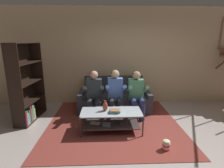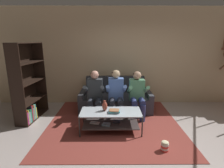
# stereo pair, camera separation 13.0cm
# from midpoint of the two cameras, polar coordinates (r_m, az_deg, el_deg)

# --- Properties ---
(ground) EXTENTS (16.80, 16.80, 0.00)m
(ground) POSITION_cam_midpoint_polar(r_m,az_deg,el_deg) (3.58, 11.63, -19.09)
(ground) COLOR #AFA39D
(back_partition) EXTENTS (8.40, 0.12, 2.90)m
(back_partition) POSITION_cam_midpoint_polar(r_m,az_deg,el_deg) (5.45, 7.10, 8.78)
(back_partition) COLOR tan
(back_partition) RESTS_ON ground
(couch) EXTENTS (1.99, 0.93, 0.90)m
(couch) POSITION_cam_midpoint_polar(r_m,az_deg,el_deg) (5.06, 1.86, -4.99)
(couch) COLOR #34363D
(couch) RESTS_ON ground
(person_seated_left) EXTENTS (0.50, 0.58, 1.20)m
(person_seated_left) POSITION_cam_midpoint_polar(r_m,az_deg,el_deg) (4.43, -4.83, -2.89)
(person_seated_left) COLOR #242830
(person_seated_left) RESTS_ON ground
(person_seated_middle) EXTENTS (0.50, 0.58, 1.22)m
(person_seated_middle) POSITION_cam_midpoint_polar(r_m,az_deg,el_deg) (4.42, 2.17, -2.79)
(person_seated_middle) COLOR #262832
(person_seated_middle) RESTS_ON ground
(person_seated_right) EXTENTS (0.50, 0.58, 1.18)m
(person_seated_right) POSITION_cam_midpoint_polar(r_m,az_deg,el_deg) (4.48, 9.09, -2.95)
(person_seated_right) COLOR navy
(person_seated_right) RESTS_ON ground
(coffee_table) EXTENTS (1.30, 0.58, 0.46)m
(coffee_table) POSITION_cam_midpoint_polar(r_m,az_deg,el_deg) (3.86, 0.49, -11.02)
(coffee_table) COLOR silver
(coffee_table) RESTS_ON ground
(area_rug) EXTENTS (3.07, 3.22, 0.01)m
(area_rug) POSITION_cam_midpoint_polar(r_m,az_deg,el_deg) (4.45, 1.34, -11.71)
(area_rug) COLOR brown
(area_rug) RESTS_ON ground
(vase) EXTENTS (0.11, 0.11, 0.23)m
(vase) POSITION_cam_midpoint_polar(r_m,az_deg,el_deg) (3.79, -1.40, -7.18)
(vase) COLOR brown
(vase) RESTS_ON coffee_table
(book_stack) EXTENTS (0.24, 0.18, 0.07)m
(book_stack) POSITION_cam_midpoint_polar(r_m,az_deg,el_deg) (3.72, 1.72, -8.87)
(book_stack) COLOR #6F9CAF
(book_stack) RESTS_ON coffee_table
(bookshelf) EXTENTS (0.41, 1.12, 1.89)m
(bookshelf) POSITION_cam_midpoint_polar(r_m,az_deg,el_deg) (4.75, -25.29, -1.89)
(bookshelf) COLOR black
(bookshelf) RESTS_ON ground
(popcorn_tub) EXTENTS (0.14, 0.14, 0.20)m
(popcorn_tub) POSITION_cam_midpoint_polar(r_m,az_deg,el_deg) (3.47, 17.94, -18.74)
(popcorn_tub) COLOR red
(popcorn_tub) RESTS_ON ground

